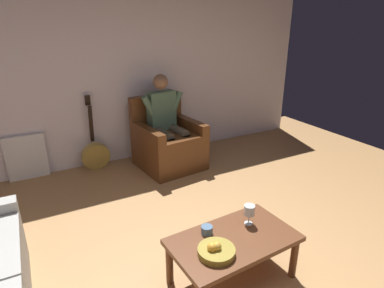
{
  "coord_description": "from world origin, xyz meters",
  "views": [
    {
      "loc": [
        1.49,
        1.5,
        2.0
      ],
      "look_at": [
        -0.01,
        -1.3,
        0.78
      ],
      "focal_mm": 29.88,
      "sensor_mm": 36.0,
      "label": 1
    }
  ],
  "objects_px": {
    "coffee_table": "(233,244)",
    "fruit_bowl": "(216,250)",
    "armchair": "(168,144)",
    "person_seated": "(166,118)",
    "wine_glass_near": "(249,211)",
    "candle_jar": "(207,230)",
    "guitar": "(95,154)"
  },
  "relations": [
    {
      "from": "armchair",
      "to": "wine_glass_near",
      "type": "bearing_deg",
      "value": 76.99
    },
    {
      "from": "armchair",
      "to": "guitar",
      "type": "xyz_separation_m",
      "value": [
        0.97,
        -0.38,
        -0.11
      ]
    },
    {
      "from": "coffee_table",
      "to": "guitar",
      "type": "relative_size",
      "value": 0.97
    },
    {
      "from": "person_seated",
      "to": "fruit_bowl",
      "type": "distance_m",
      "value": 2.54
    },
    {
      "from": "person_seated",
      "to": "coffee_table",
      "type": "height_order",
      "value": "person_seated"
    },
    {
      "from": "armchair",
      "to": "person_seated",
      "type": "distance_m",
      "value": 0.38
    },
    {
      "from": "guitar",
      "to": "wine_glass_near",
      "type": "relative_size",
      "value": 6.06
    },
    {
      "from": "person_seated",
      "to": "wine_glass_near",
      "type": "bearing_deg",
      "value": 77.17
    },
    {
      "from": "armchair",
      "to": "fruit_bowl",
      "type": "relative_size",
      "value": 3.63
    },
    {
      "from": "wine_glass_near",
      "to": "armchair",
      "type": "bearing_deg",
      "value": -96.36
    },
    {
      "from": "fruit_bowl",
      "to": "candle_jar",
      "type": "xyz_separation_m",
      "value": [
        -0.07,
        -0.24,
        -0.0
      ]
    },
    {
      "from": "armchair",
      "to": "person_seated",
      "type": "relative_size",
      "value": 0.76
    },
    {
      "from": "guitar",
      "to": "candle_jar",
      "type": "xyz_separation_m",
      "value": [
        -0.35,
        2.54,
        0.21
      ]
    },
    {
      "from": "armchair",
      "to": "wine_glass_near",
      "type": "relative_size",
      "value": 5.73
    },
    {
      "from": "coffee_table",
      "to": "fruit_bowl",
      "type": "distance_m",
      "value": 0.26
    },
    {
      "from": "person_seated",
      "to": "wine_glass_near",
      "type": "xyz_separation_m",
      "value": [
        0.24,
        2.24,
        -0.18
      ]
    },
    {
      "from": "wine_glass_near",
      "to": "fruit_bowl",
      "type": "distance_m",
      "value": 0.49
    },
    {
      "from": "armchair",
      "to": "guitar",
      "type": "bearing_deg",
      "value": -28.12
    },
    {
      "from": "coffee_table",
      "to": "guitar",
      "type": "xyz_separation_m",
      "value": [
        0.5,
        -2.69,
        -0.12
      ]
    },
    {
      "from": "armchair",
      "to": "wine_glass_near",
      "type": "distance_m",
      "value": 2.23
    },
    {
      "from": "candle_jar",
      "to": "wine_glass_near",
      "type": "bearing_deg",
      "value": 172.22
    },
    {
      "from": "armchair",
      "to": "candle_jar",
      "type": "height_order",
      "value": "armchair"
    },
    {
      "from": "wine_glass_near",
      "to": "fruit_bowl",
      "type": "xyz_separation_m",
      "value": [
        0.44,
        0.19,
        -0.09
      ]
    },
    {
      "from": "armchair",
      "to": "coffee_table",
      "type": "bearing_deg",
      "value": 72.05
    },
    {
      "from": "person_seated",
      "to": "wine_glass_near",
      "type": "distance_m",
      "value": 2.26
    },
    {
      "from": "person_seated",
      "to": "candle_jar",
      "type": "distance_m",
      "value": 2.29
    },
    {
      "from": "fruit_bowl",
      "to": "candle_jar",
      "type": "distance_m",
      "value": 0.25
    },
    {
      "from": "coffee_table",
      "to": "wine_glass_near",
      "type": "height_order",
      "value": "wine_glass_near"
    },
    {
      "from": "wine_glass_near",
      "to": "fruit_bowl",
      "type": "height_order",
      "value": "wine_glass_near"
    },
    {
      "from": "coffee_table",
      "to": "candle_jar",
      "type": "relative_size",
      "value": 11.06
    },
    {
      "from": "wine_glass_near",
      "to": "fruit_bowl",
      "type": "relative_size",
      "value": 0.63
    },
    {
      "from": "armchair",
      "to": "coffee_table",
      "type": "height_order",
      "value": "armchair"
    }
  ]
}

